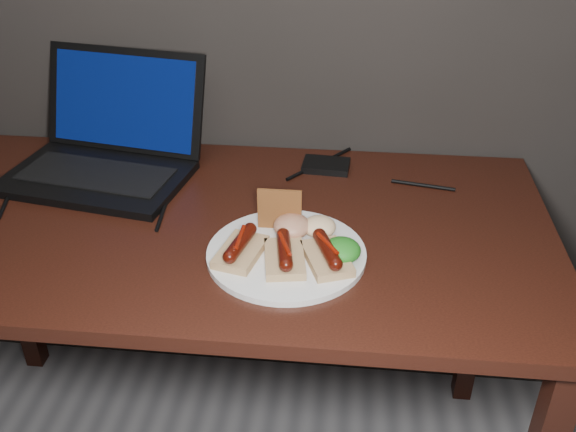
{
  "coord_description": "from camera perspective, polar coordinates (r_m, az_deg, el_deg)",
  "views": [
    {
      "loc": [
        0.28,
        0.3,
        1.44
      ],
      "look_at": [
        0.18,
        1.3,
        0.82
      ],
      "focal_mm": 40.0,
      "sensor_mm": 36.0,
      "label": 1
    }
  ],
  "objects": [
    {
      "name": "plate",
      "position": [
        1.19,
        -0.15,
        -3.37
      ],
      "size": [
        0.35,
        0.35,
        0.01
      ],
      "primitive_type": "cylinder",
      "rotation": [
        0.0,
        0.0,
        0.22
      ],
      "color": "silver",
      "rests_on": "desk"
    },
    {
      "name": "laptop",
      "position": [
        1.53,
        -15.79,
        5.8
      ],
      "size": [
        0.44,
        0.4,
        0.25
      ],
      "color": "black",
      "rests_on": "desk"
    },
    {
      "name": "bread_sausage_left",
      "position": [
        1.17,
        -4.25,
        -2.84
      ],
      "size": [
        0.1,
        0.13,
        0.04
      ],
      "color": "tan",
      "rests_on": "plate"
    },
    {
      "name": "coleslaw_mound",
      "position": [
        1.23,
        2.8,
        -0.94
      ],
      "size": [
        0.06,
        0.06,
        0.04
      ],
      "primitive_type": "ellipsoid",
      "color": "silver",
      "rests_on": "plate"
    },
    {
      "name": "crispbread",
      "position": [
        1.23,
        -0.75,
        0.61
      ],
      "size": [
        0.09,
        0.01,
        0.08
      ],
      "primitive_type": "cube",
      "color": "#945428",
      "rests_on": "plate"
    },
    {
      "name": "bread_sausage_right",
      "position": [
        1.15,
        3.49,
        -3.42
      ],
      "size": [
        0.11,
        0.13,
        0.04
      ],
      "color": "tan",
      "rests_on": "plate"
    },
    {
      "name": "bread_sausage_center",
      "position": [
        1.15,
        -0.31,
        -3.45
      ],
      "size": [
        0.09,
        0.12,
        0.04
      ],
      "color": "tan",
      "rests_on": "plate"
    },
    {
      "name": "desk",
      "position": [
        1.36,
        -7.07,
        -3.49
      ],
      "size": [
        1.4,
        0.7,
        0.75
      ],
      "color": "#36150D",
      "rests_on": "ground"
    },
    {
      "name": "salsa_mound",
      "position": [
        1.22,
        0.36,
        -0.89
      ],
      "size": [
        0.07,
        0.07,
        0.04
      ],
      "primitive_type": "ellipsoid",
      "color": "maroon",
      "rests_on": "plate"
    },
    {
      "name": "hard_drive",
      "position": [
        1.5,
        3.4,
        4.51
      ],
      "size": [
        0.11,
        0.08,
        0.02
      ],
      "primitive_type": "cube",
      "rotation": [
        0.0,
        0.0,
        -0.07
      ],
      "color": "black",
      "rests_on": "desk"
    },
    {
      "name": "salad_greens",
      "position": [
        1.16,
        4.79,
        -3.03
      ],
      "size": [
        0.07,
        0.07,
        0.04
      ],
      "primitive_type": "ellipsoid",
      "color": "#1C6213",
      "rests_on": "plate"
    },
    {
      "name": "desk_cables",
      "position": [
        1.42,
        -5.93,
        2.69
      ],
      "size": [
        0.99,
        0.41,
        0.01
      ],
      "color": "black",
      "rests_on": "desk"
    }
  ]
}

